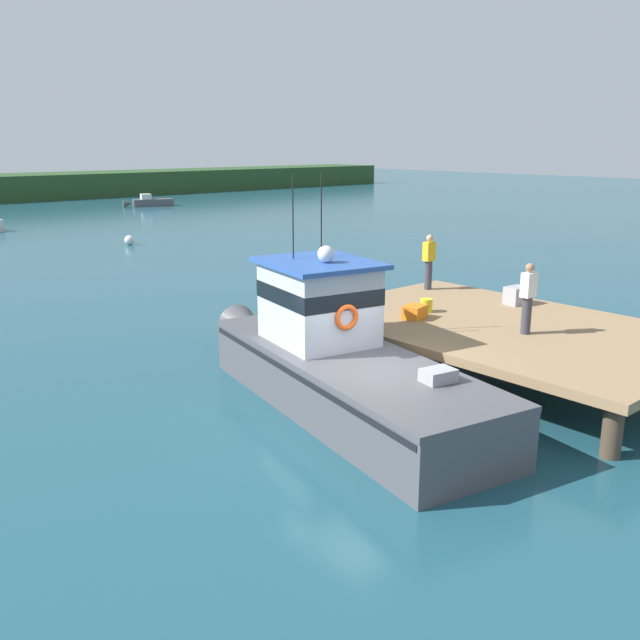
% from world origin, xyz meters
% --- Properties ---
extents(ground_plane, '(200.00, 200.00, 0.00)m').
position_xyz_m(ground_plane, '(0.00, 0.00, 0.00)').
color(ground_plane, '#1E4C5B').
extents(dock, '(6.00, 9.00, 1.20)m').
position_xyz_m(dock, '(4.80, 0.00, 1.07)').
color(dock, '#4C3D2D').
rests_on(dock, ground).
extents(main_fishing_boat, '(4.08, 9.97, 4.80)m').
position_xyz_m(main_fishing_boat, '(0.31, 1.14, 1.01)').
color(main_fishing_boat, '#4C4C51').
rests_on(main_fishing_boat, ground).
extents(crate_single_far, '(0.63, 0.49, 0.48)m').
position_xyz_m(crate_single_far, '(6.83, 0.96, 1.44)').
color(crate_single_far, '#9E9EA3').
rests_on(crate_single_far, dock).
extents(crate_stack_near_edge, '(0.69, 0.57, 0.33)m').
position_xyz_m(crate_stack_near_edge, '(3.59, 1.73, 1.36)').
color(crate_stack_near_edge, orange).
rests_on(crate_stack_near_edge, dock).
extents(bait_bucket, '(0.32, 0.32, 0.34)m').
position_xyz_m(bait_bucket, '(4.33, 1.99, 1.37)').
color(bait_bucket, yellow).
rests_on(bait_bucket, dock).
extents(deckhand_by_the_boat, '(0.36, 0.22, 1.63)m').
position_xyz_m(deckhand_by_the_boat, '(4.41, -0.87, 2.06)').
color(deckhand_by_the_boat, '#383842').
rests_on(deckhand_by_the_boat, dock).
extents(deckhand_further_back, '(0.36, 0.22, 1.63)m').
position_xyz_m(deckhand_further_back, '(6.55, 3.79, 2.06)').
color(deckhand_further_back, '#383842').
rests_on(deckhand_further_back, dock).
extents(moored_boat_far_left, '(4.32, 2.12, 1.09)m').
position_xyz_m(moored_boat_far_left, '(19.98, 46.49, 0.37)').
color(moored_boat_far_left, '#4C4C51').
rests_on(moored_boat_far_left, ground).
extents(mooring_buoy_inshore, '(0.36, 0.36, 0.36)m').
position_xyz_m(mooring_buoy_inshore, '(9.26, 8.78, 0.18)').
color(mooring_buoy_inshore, '#EA5B19').
rests_on(mooring_buoy_inshore, ground).
extents(mooring_buoy_outer, '(0.52, 0.52, 0.52)m').
position_xyz_m(mooring_buoy_outer, '(7.85, 25.91, 0.26)').
color(mooring_buoy_outer, silver).
rests_on(mooring_buoy_outer, ground).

